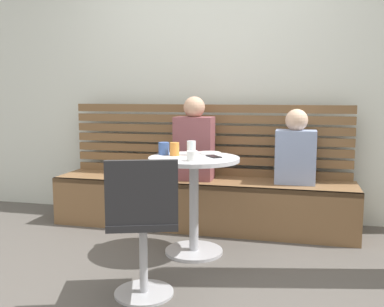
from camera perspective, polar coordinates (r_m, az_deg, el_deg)
The scene contains 14 objects.
ground at distance 2.97m, azimuth -4.05°, elevation -16.20°, with size 8.00×8.00×0.00m, color #514C47.
back_wall at distance 4.31m, azimuth 2.59°, elevation 11.02°, with size 5.20×0.10×2.90m, color silver.
booth_bench at distance 3.99m, azimuth 1.24°, elevation -6.49°, with size 2.70×0.52×0.44m.
booth_backrest at distance 4.13m, azimuth 1.99°, elevation 1.83°, with size 2.65×0.04×0.67m.
cafe_table at distance 3.28m, azimuth 0.25°, elevation -4.31°, with size 0.68×0.68×0.74m.
white_chair at distance 2.57m, azimuth -6.46°, elevation -9.01°, with size 0.51×0.51×0.85m.
person_adult at distance 3.91m, azimuth 0.29°, elevation 1.43°, with size 0.34×0.22×0.74m.
person_child_left at distance 3.85m, azimuth 13.38°, elevation 0.35°, with size 0.34×0.22×0.64m.
cup_tumbler_orange at distance 3.32m, azimuth -2.30°, elevation 0.58°, with size 0.07×0.07×0.10m, color orange.
cup_mug_blue at distance 3.39m, azimuth -3.69°, elevation 0.67°, with size 0.08×0.08×0.10m, color #3D5B9E.
cup_water_clear at distance 3.35m, azimuth -0.09°, elevation 0.74°, with size 0.07×0.07×0.11m, color white.
cup_ceramic_white at distance 3.06m, azimuth 0.04°, elevation -0.32°, with size 0.08×0.08×0.07m, color white.
plate_small at distance 3.44m, azimuth 2.34°, elevation 0.09°, with size 0.17×0.17×0.01m, color white.
phone_on_table at distance 3.25m, azimuth 2.86°, elevation -0.39°, with size 0.07×0.14×0.01m, color black.
Camera 1 is at (0.84, -2.58, 1.21)m, focal length 40.83 mm.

